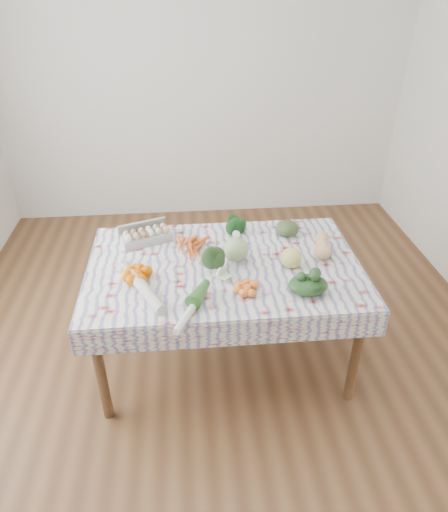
% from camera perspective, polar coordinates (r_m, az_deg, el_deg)
% --- Properties ---
extents(ground, '(4.50, 4.50, 0.00)m').
position_cam_1_polar(ground, '(3.26, -0.00, -12.25)').
color(ground, brown).
rests_on(ground, ground).
extents(wall_back, '(4.00, 0.04, 2.80)m').
position_cam_1_polar(wall_back, '(4.65, -2.76, 21.29)').
color(wall_back, white).
rests_on(wall_back, ground).
extents(dining_table, '(1.60, 1.00, 0.75)m').
position_cam_1_polar(dining_table, '(2.83, -0.00, -2.42)').
color(dining_table, brown).
rests_on(dining_table, ground).
extents(tablecloth, '(1.66, 1.06, 0.01)m').
position_cam_1_polar(tablecloth, '(2.78, -0.00, -1.11)').
color(tablecloth, white).
rests_on(tablecloth, dining_table).
extents(egg_carton, '(0.35, 0.23, 0.09)m').
position_cam_1_polar(egg_carton, '(3.02, -9.66, 2.40)').
color(egg_carton, '#B1B1AC').
rests_on(egg_carton, tablecloth).
extents(carrot_bunch, '(0.31, 0.30, 0.04)m').
position_cam_1_polar(carrot_bunch, '(2.92, -4.36, 1.18)').
color(carrot_bunch, orange).
rests_on(carrot_bunch, tablecloth).
extents(kale_bunch, '(0.17, 0.15, 0.12)m').
position_cam_1_polar(kale_bunch, '(3.05, 1.68, 3.55)').
color(kale_bunch, '#133C14').
rests_on(kale_bunch, tablecloth).
extents(kabocha_squash, '(0.18, 0.18, 0.10)m').
position_cam_1_polar(kabocha_squash, '(3.09, 7.91, 3.47)').
color(kabocha_squash, '#3B5329').
rests_on(kabocha_squash, tablecloth).
extents(cabbage, '(0.18, 0.18, 0.15)m').
position_cam_1_polar(cabbage, '(2.78, 1.53, 0.83)').
color(cabbage, '#9CB57B').
rests_on(cabbage, tablecloth).
extents(butternut_squash, '(0.17, 0.27, 0.11)m').
position_cam_1_polar(butternut_squash, '(2.93, 12.26, 1.36)').
color(butternut_squash, tan).
rests_on(butternut_squash, tablecloth).
extents(orange_cluster, '(0.28, 0.28, 0.08)m').
position_cam_1_polar(orange_cluster, '(2.67, -10.71, -2.30)').
color(orange_cluster, '#EB6000').
rests_on(orange_cluster, tablecloth).
extents(broccoli, '(0.22, 0.22, 0.11)m').
position_cam_1_polar(broccoli, '(2.66, -1.22, -1.36)').
color(broccoli, '#23421B').
rests_on(broccoli, tablecloth).
extents(mandarin_cluster, '(0.23, 0.23, 0.06)m').
position_cam_1_polar(mandarin_cluster, '(2.54, 2.91, -3.95)').
color(mandarin_cluster, orange).
rests_on(mandarin_cluster, tablecloth).
extents(grapefruit, '(0.13, 0.13, 0.13)m').
position_cam_1_polar(grapefruit, '(2.75, 8.41, -0.24)').
color(grapefruit, '#D4D764').
rests_on(grapefruit, tablecloth).
extents(spinach_bag, '(0.24, 0.20, 0.10)m').
position_cam_1_polar(spinach_bag, '(2.56, 10.47, -3.60)').
color(spinach_bag, '#173214').
rests_on(spinach_bag, tablecloth).
extents(daikon, '(0.26, 0.43, 0.06)m').
position_cam_1_polar(daikon, '(2.55, -9.86, -4.19)').
color(daikon, beige).
rests_on(daikon, tablecloth).
extents(leek, '(0.21, 0.38, 0.04)m').
position_cam_1_polar(leek, '(2.41, -4.02, -6.49)').
color(leek, silver).
rests_on(leek, tablecloth).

